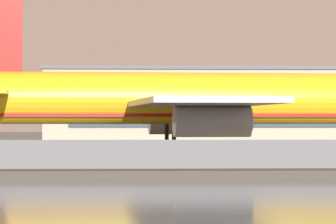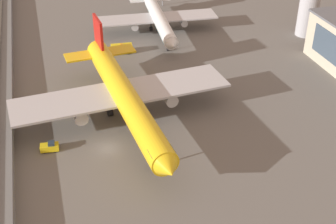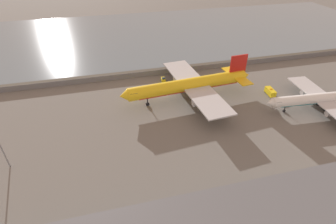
{
  "view_description": "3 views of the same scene",
  "coord_description": "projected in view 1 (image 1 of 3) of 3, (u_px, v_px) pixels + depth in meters",
  "views": [
    {
      "loc": [
        -15.15,
        -81.47,
        3.49
      ],
      "look_at": [
        -11.23,
        3.22,
        4.33
      ],
      "focal_mm": 105.0,
      "sensor_mm": 36.0,
      "label": 1
    },
    {
      "loc": [
        66.96,
        -7.98,
        49.98
      ],
      "look_at": [
        -3.49,
        12.15,
        3.43
      ],
      "focal_mm": 50.0,
      "sensor_mm": 36.0,
      "label": 2
    },
    {
      "loc": [
        19.27,
        82.04,
        49.98
      ],
      "look_at": [
        2.13,
        14.66,
        2.02
      ],
      "focal_mm": 28.0,
      "sensor_mm": 36.0,
      "label": 3
    }
  ],
  "objects": [
    {
      "name": "baggage_tug",
      "position": [
        299.0,
        158.0,
        72.11
      ],
      "size": [
        1.88,
        3.33,
        1.8
      ],
      "color": "yellow",
      "rests_on": "ground"
    },
    {
      "name": "cargo_jet_yellow",
      "position": [
        196.0,
        101.0,
        86.61
      ],
      "size": [
        49.32,
        42.61,
        14.05
      ],
      "color": "yellow",
      "rests_on": "ground"
    },
    {
      "name": "ground_plane",
      "position": [
        304.0,
        163.0,
        82.04
      ],
      "size": [
        500.0,
        500.0,
        0.0
      ],
      "primitive_type": "plane",
      "color": "#66635E"
    }
  ]
}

